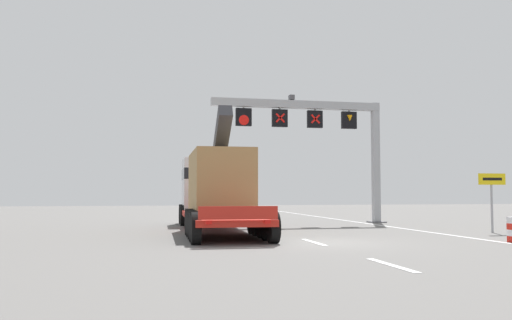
{
  "coord_description": "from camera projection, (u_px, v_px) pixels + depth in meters",
  "views": [
    {
      "loc": [
        -6.2,
        -18.09,
        1.76
      ],
      "look_at": [
        -0.71,
        8.44,
        3.44
      ],
      "focal_mm": 37.29,
      "sensor_mm": 36.0,
      "label": 1
    }
  ],
  "objects": [
    {
      "name": "edge_line_right",
      "position": [
        357.0,
        222.0,
        31.81
      ],
      "size": [
        0.2,
        63.0,
        0.01
      ],
      "primitive_type": "cube",
      "color": "silver",
      "rests_on": "ground"
    },
    {
      "name": "heavy_haul_truck_red",
      "position": [
        214.0,
        188.0,
        25.65
      ],
      "size": [
        3.29,
        14.11,
        5.3
      ],
      "color": "red",
      "rests_on": "ground"
    },
    {
      "name": "exit_sign_yellow",
      "position": [
        492.0,
        188.0,
        23.5
      ],
      "size": [
        1.32,
        0.15,
        2.62
      ],
      "color": "#9EA0A5",
      "rests_on": "ground"
    },
    {
      "name": "overhead_lane_gantry",
      "position": [
        321.0,
        126.0,
        31.01
      ],
      "size": [
        10.31,
        0.9,
        7.41
      ],
      "color": "#9EA0A5",
      "rests_on": "ground"
    },
    {
      "name": "lane_markings",
      "position": [
        220.0,
        215.0,
        42.87
      ],
      "size": [
        0.2,
        63.93,
        0.01
      ],
      "color": "silver",
      "rests_on": "ground"
    },
    {
      "name": "ground",
      "position": [
        324.0,
        243.0,
        18.83
      ],
      "size": [
        112.0,
        112.0,
        0.0
      ],
      "primitive_type": "plane",
      "color": "slate"
    }
  ]
}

